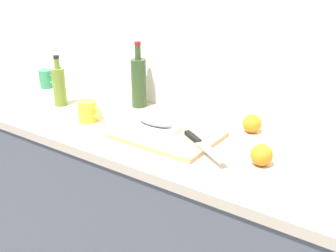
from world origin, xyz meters
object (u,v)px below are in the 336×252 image
Objects in this scene: cutting_board at (168,135)px; fish_fillet at (155,121)px; coffee_mug_0 at (334,142)px; chef_knife at (199,142)px; white_plate at (155,127)px; wine_bottle at (139,82)px; coffee_mug_1 at (88,111)px; olive_oil_bottle at (59,86)px; coffee_mug_2 at (46,79)px; orange_0 at (252,123)px.

fish_fillet reaches higher than cutting_board.
chef_knife is at bearing -150.15° from coffee_mug_0.
fish_fillet is 1.53× the size of coffee_mug_0.
white_plate is 0.24m from chef_knife.
cutting_board is 0.08m from fish_fillet.
white_plate reaches higher than cutting_board.
coffee_mug_1 is (-0.06, -0.29, -0.08)m from wine_bottle.
fish_fillet is at bearing -1.43° from olive_oil_bottle.
fish_fillet reaches higher than white_plate.
fish_fillet reaches higher than chef_knife.
coffee_mug_1 is 0.62m from coffee_mug_2.
coffee_mug_1 reaches higher than white_plate.
fish_fillet is 0.61m from olive_oil_bottle.
olive_oil_bottle is (-0.68, 0.02, 0.09)m from cutting_board.
olive_oil_bottle reaches higher than orange_0.
wine_bottle reaches higher than coffee_mug_2.
chef_knife is 2.38× the size of coffee_mug_0.
white_plate is 0.71m from coffee_mug_0.
fish_fillet is 0.66× the size of olive_oil_bottle.
coffee_mug_2 is at bearing 168.93° from fish_fillet.
olive_oil_bottle is 0.97m from orange_0.
chef_knife is 1.16m from coffee_mug_2.
orange_0 reaches higher than white_plate.
coffee_mug_1 is (-0.57, -0.03, 0.02)m from chef_knife.
coffee_mug_1 is at bearing -102.50° from wine_bottle.
orange_0 reaches higher than cutting_board.
coffee_mug_1 reaches higher than chef_knife.
coffee_mug_2 is (-0.57, 0.24, 0.00)m from coffee_mug_1.
olive_oil_bottle is (-0.60, 0.02, 0.07)m from white_plate.
orange_0 is (0.34, 0.24, -0.01)m from fish_fillet.
coffee_mug_1 is (0.27, -0.08, -0.05)m from olive_oil_bottle.
white_plate is 2.04× the size of coffee_mug_0.
white_plate is 0.69× the size of wine_bottle.
coffee_mug_0 is at bearing 1.59° from coffee_mug_2.
coffee_mug_2 reaches higher than coffee_mug_1.
coffee_mug_1 is 0.73m from orange_0.
fish_fillet is at bearing -144.71° from orange_0.
chef_knife is at bearing -8.81° from cutting_board.
orange_0 is at bearing 24.48° from coffee_mug_1.
cutting_board is 0.65m from coffee_mug_0.
orange_0 is at bearing 2.89° from coffee_mug_2.
orange_0 is (0.34, 0.24, 0.01)m from white_plate.
wine_bottle is (-0.50, 0.26, 0.10)m from chef_knife.
coffee_mug_0 is (0.94, -0.01, -0.08)m from wine_bottle.
coffee_mug_1 reaches higher than cutting_board.
olive_oil_bottle is 0.79× the size of wine_bottle.
wine_bottle reaches higher than coffee_mug_1.
coffee_mug_1 is at bearing -171.78° from cutting_board.
white_plate is at bearing 175.05° from cutting_board.
olive_oil_bottle reaches higher than coffee_mug_0.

